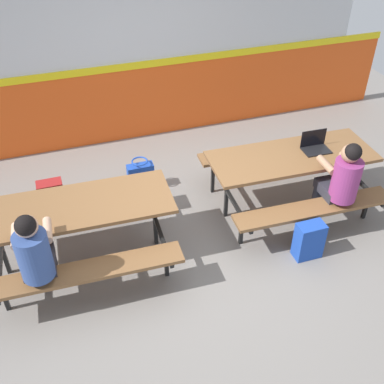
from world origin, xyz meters
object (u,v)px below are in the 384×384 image
Objects in this scene: student_further at (341,179)px; satchel_spare at (308,240)px; laptop_dark at (315,146)px; backpack_dark at (52,197)px; student_nearer at (35,253)px; picnic_table_left at (78,217)px; picnic_table_right at (291,167)px; tote_bag_bright at (141,176)px.

student_further is 2.74× the size of satchel_spare.
laptop_dark is 3.23m from backpack_dark.
student_nearer is at bearing -178.09° from student_further.
picnic_table_left is 1.00× the size of picnic_table_right.
student_further is at bearing -37.59° from tote_bag_bright.
student_nearer is 2.74× the size of satchel_spare.
laptop_dark is at bearing -13.99° from backpack_dark.
picnic_table_right is 4.52× the size of backpack_dark.
satchel_spare is at bearing -119.53° from laptop_dark.
tote_bag_bright is at bearing 50.21° from student_nearer.
laptop_dark is (2.84, 0.16, 0.21)m from picnic_table_left.
student_nearer is 1.56m from backpack_dark.
laptop_dark reaches higher than tote_bag_bright.
laptop_dark is 1.19m from satchel_spare.
laptop_dark is 0.76× the size of tote_bag_bright.
satchel_spare is at bearing -4.16° from student_nearer.
picnic_table_left is 2.85m from laptop_dark.
picnic_table_right reaches higher than backpack_dark.
student_nearer is 2.82m from satchel_spare.
laptop_dark reaches higher than satchel_spare.
tote_bag_bright is (-1.64, 0.92, -0.38)m from picnic_table_right.
picnic_table_right is (2.53, 0.14, 0.00)m from picnic_table_left.
picnic_table_left is at bearing -176.90° from picnic_table_right.
picnic_table_left is at bearing 171.33° from student_further.
picnic_table_left is 4.52× the size of satchel_spare.
picnic_table_right is 0.38m from laptop_dark.
student_further is 3.68× the size of laptop_dark.
student_further reaches higher than backpack_dark.
picnic_table_right is 4.52× the size of satchel_spare.
student_nearer is at bearing -167.15° from picnic_table_right.
student_further is 2.74× the size of backpack_dark.
laptop_dark reaches higher than picnic_table_right.
student_nearer is at bearing -167.90° from laptop_dark.
backpack_dark is (-2.78, 0.79, -0.36)m from picnic_table_right.
tote_bag_bright is 0.98× the size of satchel_spare.
laptop_dark reaches higher than backpack_dark.
student_nearer is 3.68× the size of laptop_dark.
satchel_spare is at bearing -51.39° from tote_bag_bright.
student_further is 3.40m from backpack_dark.
picnic_table_right is at bearing 117.43° from student_further.
satchel_spare is at bearing -17.64° from picnic_table_left.
tote_bag_bright is 2.30m from satchel_spare.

